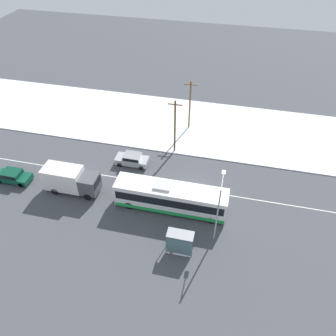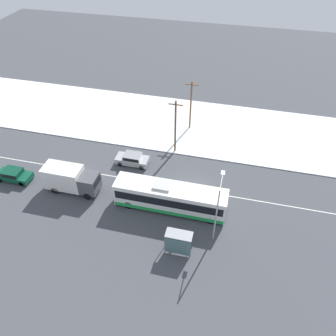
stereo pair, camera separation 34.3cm
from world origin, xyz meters
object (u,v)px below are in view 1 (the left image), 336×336
(box_truck, at_px, (70,179))
(parked_car_near_truck, at_px, (13,176))
(utility_pole_roadside, at_px, (175,126))
(bus_shelter, at_px, (180,241))
(pedestrian_at_stop, at_px, (180,233))
(sedan_car, at_px, (132,159))
(streetlamp, at_px, (219,204))
(utility_pole_snowlot, at_px, (190,104))
(city_bus, at_px, (171,197))

(box_truck, relative_size, parked_car_near_truck, 1.52)
(utility_pole_roadside, bearing_deg, box_truck, -135.35)
(utility_pole_roadside, bearing_deg, bus_shelter, -76.16)
(bus_shelter, distance_m, utility_pole_roadside, 15.91)
(pedestrian_at_stop, distance_m, utility_pole_roadside, 14.66)
(utility_pole_roadside, bearing_deg, sedan_car, -140.78)
(bus_shelter, bearing_deg, streetlamp, 43.69)
(sedan_car, xyz_separation_m, utility_pole_roadside, (4.63, 3.78, 3.15))
(parked_car_near_truck, xyz_separation_m, utility_pole_snowlot, (18.31, 15.78, 3.06))
(parked_car_near_truck, relative_size, bus_shelter, 1.62)
(city_bus, relative_size, parked_car_near_truck, 2.92)
(bus_shelter, bearing_deg, utility_pole_roadside, 103.84)
(parked_car_near_truck, distance_m, bus_shelter, 21.91)
(bus_shelter, height_order, utility_pole_snowlot, utility_pole_snowlot)
(city_bus, distance_m, pedestrian_at_stop, 4.45)
(city_bus, distance_m, utility_pole_snowlot, 15.95)
(box_truck, distance_m, utility_pole_snowlot, 19.17)
(box_truck, distance_m, parked_car_near_truck, 7.56)
(city_bus, xyz_separation_m, utility_pole_roadside, (-1.71, 9.89, 2.37))
(sedan_car, height_order, bus_shelter, bus_shelter)
(sedan_car, relative_size, parked_car_near_truck, 1.00)
(pedestrian_at_stop, relative_size, bus_shelter, 0.66)
(city_bus, height_order, sedan_car, city_bus)
(parked_car_near_truck, xyz_separation_m, streetlamp, (24.29, -2.44, 3.64))
(utility_pole_snowlot, bearing_deg, city_bus, -86.90)
(sedan_car, distance_m, bus_shelter, 14.27)
(parked_car_near_truck, xyz_separation_m, pedestrian_at_stop, (20.95, -4.02, 0.24))
(parked_car_near_truck, bearing_deg, city_bus, 0.06)
(pedestrian_at_stop, xyz_separation_m, streetlamp, (3.34, 1.58, 3.39))
(sedan_car, xyz_separation_m, utility_pole_snowlot, (5.49, 9.65, 3.04))
(city_bus, height_order, box_truck, city_bus)
(streetlamp, bearing_deg, pedestrian_at_stop, -154.64)
(parked_car_near_truck, xyz_separation_m, utility_pole_roadside, (17.45, 9.91, 3.17))
(box_truck, bearing_deg, city_bus, -0.33)
(box_truck, distance_m, pedestrian_at_stop, 14.08)
(sedan_car, relative_size, bus_shelter, 1.61)
(sedan_car, bearing_deg, utility_pole_roadside, -140.78)
(box_truck, distance_m, bus_shelter, 14.76)
(pedestrian_at_stop, xyz_separation_m, bus_shelter, (0.26, -1.36, 0.63))
(streetlamp, height_order, utility_pole_snowlot, utility_pole_snowlot)
(box_truck, height_order, pedestrian_at_stop, box_truck)
(city_bus, bearing_deg, pedestrian_at_stop, -66.05)
(pedestrian_at_stop, bearing_deg, city_bus, 113.95)
(parked_car_near_truck, distance_m, utility_pole_roadside, 20.32)
(box_truck, xyz_separation_m, pedestrian_at_stop, (13.45, -4.11, -0.69))
(city_bus, distance_m, streetlamp, 6.36)
(city_bus, xyz_separation_m, box_truck, (-11.65, 0.07, 0.13))
(box_truck, xyz_separation_m, utility_pole_roadside, (9.94, 9.83, 2.23))
(streetlamp, distance_m, utility_pole_roadside, 14.13)
(box_truck, xyz_separation_m, sedan_car, (5.31, 6.05, -0.91))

